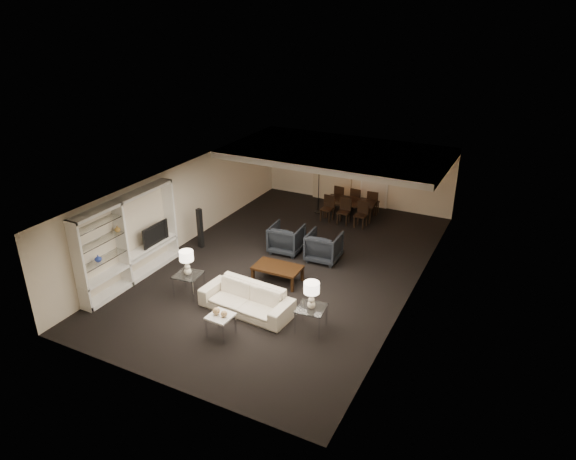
# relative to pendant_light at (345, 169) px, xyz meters

# --- Properties ---
(floor) EXTENTS (11.00, 11.00, 0.00)m
(floor) POSITION_rel_pendant_light_xyz_m (-0.30, -3.50, -1.92)
(floor) COLOR black
(floor) RESTS_ON ground
(ceiling) EXTENTS (7.00, 11.00, 0.02)m
(ceiling) POSITION_rel_pendant_light_xyz_m (-0.30, -3.50, 0.58)
(ceiling) COLOR silver
(ceiling) RESTS_ON ground
(wall_back) EXTENTS (7.00, 0.02, 2.50)m
(wall_back) POSITION_rel_pendant_light_xyz_m (-0.30, 2.00, -0.67)
(wall_back) COLOR beige
(wall_back) RESTS_ON ground
(wall_front) EXTENTS (7.00, 0.02, 2.50)m
(wall_front) POSITION_rel_pendant_light_xyz_m (-0.30, -9.00, -0.67)
(wall_front) COLOR beige
(wall_front) RESTS_ON ground
(wall_left) EXTENTS (0.02, 11.00, 2.50)m
(wall_left) POSITION_rel_pendant_light_xyz_m (-3.80, -3.50, -0.67)
(wall_left) COLOR beige
(wall_left) RESTS_ON ground
(wall_right) EXTENTS (0.02, 11.00, 2.50)m
(wall_right) POSITION_rel_pendant_light_xyz_m (3.20, -3.50, -0.67)
(wall_right) COLOR beige
(wall_right) RESTS_ON ground
(ceiling_soffit) EXTENTS (7.00, 4.00, 0.20)m
(ceiling_soffit) POSITION_rel_pendant_light_xyz_m (-0.30, 0.00, 0.48)
(ceiling_soffit) COLOR silver
(ceiling_soffit) RESTS_ON ceiling
(curtains) EXTENTS (1.50, 0.12, 2.40)m
(curtains) POSITION_rel_pendant_light_xyz_m (-1.20, 1.92, -0.72)
(curtains) COLOR beige
(curtains) RESTS_ON wall_back
(door) EXTENTS (0.90, 0.05, 2.10)m
(door) POSITION_rel_pendant_light_xyz_m (0.40, 1.97, -0.87)
(door) COLOR silver
(door) RESTS_ON wall_back
(painting) EXTENTS (0.95, 0.04, 0.65)m
(painting) POSITION_rel_pendant_light_xyz_m (1.80, 1.96, -0.37)
(painting) COLOR #142D38
(painting) RESTS_ON wall_back
(media_unit) EXTENTS (0.38, 3.40, 2.35)m
(media_unit) POSITION_rel_pendant_light_xyz_m (-3.61, -6.10, -0.74)
(media_unit) COLOR white
(media_unit) RESTS_ON wall_left
(pendant_light) EXTENTS (0.52, 0.52, 0.24)m
(pendant_light) POSITION_rel_pendant_light_xyz_m (0.00, 0.00, 0.00)
(pendant_light) COLOR #D8591E
(pendant_light) RESTS_ON ceiling_soffit
(sofa) EXTENTS (2.34, 1.06, 0.67)m
(sofa) POSITION_rel_pendant_light_xyz_m (-0.14, -6.03, -1.59)
(sofa) COLOR beige
(sofa) RESTS_ON floor
(coffee_table) EXTENTS (1.27, 0.77, 0.45)m
(coffee_table) POSITION_rel_pendant_light_xyz_m (-0.14, -4.43, -1.70)
(coffee_table) COLOR black
(coffee_table) RESTS_ON floor
(armchair_left) EXTENTS (0.97, 0.99, 0.85)m
(armchair_left) POSITION_rel_pendant_light_xyz_m (-0.74, -2.73, -1.50)
(armchair_left) COLOR black
(armchair_left) RESTS_ON floor
(armchair_right) EXTENTS (0.95, 0.97, 0.85)m
(armchair_right) POSITION_rel_pendant_light_xyz_m (0.46, -2.73, -1.50)
(armchair_right) COLOR black
(armchair_right) RESTS_ON floor
(side_table_left) EXTENTS (0.69, 0.69, 0.58)m
(side_table_left) POSITION_rel_pendant_light_xyz_m (-1.84, -6.03, -1.63)
(side_table_left) COLOR white
(side_table_left) RESTS_ON floor
(side_table_right) EXTENTS (0.69, 0.69, 0.58)m
(side_table_right) POSITION_rel_pendant_light_xyz_m (1.56, -6.03, -1.63)
(side_table_right) COLOR white
(side_table_right) RESTS_ON floor
(table_lamp_left) EXTENTS (0.37, 0.37, 0.65)m
(table_lamp_left) POSITION_rel_pendant_light_xyz_m (-1.84, -6.03, -1.01)
(table_lamp_left) COLOR beige
(table_lamp_left) RESTS_ON side_table_left
(table_lamp_right) EXTENTS (0.40, 0.40, 0.65)m
(table_lamp_right) POSITION_rel_pendant_light_xyz_m (1.56, -6.03, -1.01)
(table_lamp_right) COLOR white
(table_lamp_right) RESTS_ON side_table_right
(marble_table) EXTENTS (0.55, 0.55, 0.52)m
(marble_table) POSITION_rel_pendant_light_xyz_m (-0.14, -7.13, -1.66)
(marble_table) COLOR white
(marble_table) RESTS_ON floor
(gold_gourd_a) EXTENTS (0.17, 0.17, 0.17)m
(gold_gourd_a) POSITION_rel_pendant_light_xyz_m (-0.24, -7.13, -1.31)
(gold_gourd_a) COLOR tan
(gold_gourd_a) RESTS_ON marble_table
(gold_gourd_b) EXTENTS (0.15, 0.15, 0.15)m
(gold_gourd_b) POSITION_rel_pendant_light_xyz_m (-0.04, -7.13, -1.33)
(gold_gourd_b) COLOR tan
(gold_gourd_b) RESTS_ON marble_table
(television) EXTENTS (0.98, 0.13, 0.56)m
(television) POSITION_rel_pendant_light_xyz_m (-3.58, -5.24, -0.89)
(television) COLOR black
(television) RESTS_ON media_unit
(vase_blue) EXTENTS (0.17, 0.17, 0.18)m
(vase_blue) POSITION_rel_pendant_light_xyz_m (-3.61, -7.18, -0.77)
(vase_blue) COLOR #253CA4
(vase_blue) RESTS_ON media_unit
(vase_amber) EXTENTS (0.15, 0.15, 0.16)m
(vase_amber) POSITION_rel_pendant_light_xyz_m (-3.61, -6.44, -0.28)
(vase_amber) COLOR #B4863C
(vase_amber) RESTS_ON media_unit
(floor_speaker) EXTENTS (0.15, 0.15, 1.24)m
(floor_speaker) POSITION_rel_pendant_light_xyz_m (-3.20, -3.62, -1.30)
(floor_speaker) COLOR black
(floor_speaker) RESTS_ON floor
(dining_table) EXTENTS (1.77, 1.13, 0.58)m
(dining_table) POSITION_rel_pendant_light_xyz_m (0.02, 0.63, -1.63)
(dining_table) COLOR black
(dining_table) RESTS_ON floor
(chair_nl) EXTENTS (0.41, 0.41, 0.87)m
(chair_nl) POSITION_rel_pendant_light_xyz_m (-0.58, -0.02, -1.49)
(chair_nl) COLOR black
(chair_nl) RESTS_ON floor
(chair_nm) EXTENTS (0.42, 0.42, 0.87)m
(chair_nm) POSITION_rel_pendant_light_xyz_m (0.02, -0.02, -1.49)
(chair_nm) COLOR black
(chair_nm) RESTS_ON floor
(chair_nr) EXTENTS (0.42, 0.42, 0.87)m
(chair_nr) POSITION_rel_pendant_light_xyz_m (0.62, -0.02, -1.49)
(chair_nr) COLOR black
(chair_nr) RESTS_ON floor
(chair_fl) EXTENTS (0.45, 0.45, 0.87)m
(chair_fl) POSITION_rel_pendant_light_xyz_m (-0.58, 1.28, -1.49)
(chair_fl) COLOR black
(chair_fl) RESTS_ON floor
(chair_fm) EXTENTS (0.43, 0.43, 0.87)m
(chair_fm) POSITION_rel_pendant_light_xyz_m (0.02, 1.28, -1.49)
(chair_fm) COLOR black
(chair_fm) RESTS_ON floor
(chair_fr) EXTENTS (0.43, 0.43, 0.87)m
(chair_fr) POSITION_rel_pendant_light_xyz_m (0.62, 1.28, -1.49)
(chair_fr) COLOR black
(chair_fr) RESTS_ON floor
(floor_lamp) EXTENTS (0.33, 0.33, 1.75)m
(floor_lamp) POSITION_rel_pendant_light_xyz_m (-1.15, 0.54, -1.04)
(floor_lamp) COLOR black
(floor_lamp) RESTS_ON floor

